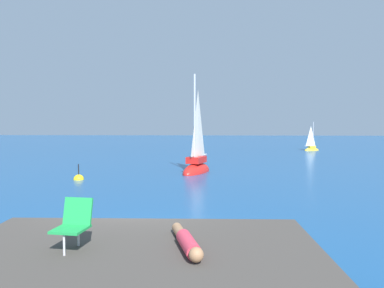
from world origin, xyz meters
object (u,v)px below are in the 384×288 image
Objects in this scene: sailboat_far at (312,149)px; person_sunbather at (187,242)px; sailboat_near at (196,167)px; marker_buoy at (79,179)px; beach_chair at (74,222)px.

sailboat_far reaches higher than person_sunbather.
sailboat_near reaches higher than marker_buoy.
sailboat_near is 8.30× the size of beach_chair.
marker_buoy is at bearing -153.77° from sailboat_far.
sailboat_far is 38.47m from person_sunbather.
sailboat_near is at bearing 27.91° from marker_buoy.
sailboat_far is at bearing 50.77° from marker_buoy.
person_sunbather is 1.84m from beach_chair.
sailboat_far is 3.05× the size of marker_buoy.
beach_chair is 15.42m from marker_buoy.
beach_chair reaches higher than marker_buoy.
sailboat_near is 7.12m from marker_buoy.
sailboat_near is 3.83× the size of person_sunbather.
sailboat_near is 22.40m from sailboat_far.
person_sunbather is at bearing -64.77° from marker_buoy.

